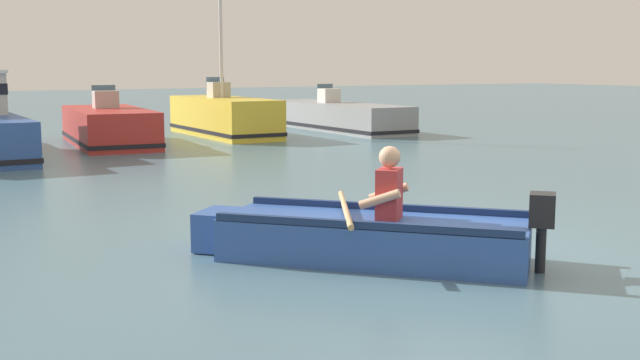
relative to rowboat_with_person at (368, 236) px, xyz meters
name	(u,v)px	position (x,y,z in m)	size (l,w,h in m)	color
ground_plane	(437,247)	(0.99, 0.11, -0.25)	(120.00, 120.00, 0.00)	slate
rowboat_with_person	(368,236)	(0.00, 0.00, 0.00)	(3.04, 3.09, 1.19)	#2D519E
moored_boat_red	(109,127)	(0.66, 13.26, 0.19)	(2.11, 4.81, 1.49)	#B72D28
moored_boat_yellow	(224,117)	(4.17, 14.23, 0.28)	(1.63, 4.85, 5.08)	gold
moored_boat_grey	(337,117)	(8.05, 14.50, 0.15)	(1.83, 6.31, 1.42)	gray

